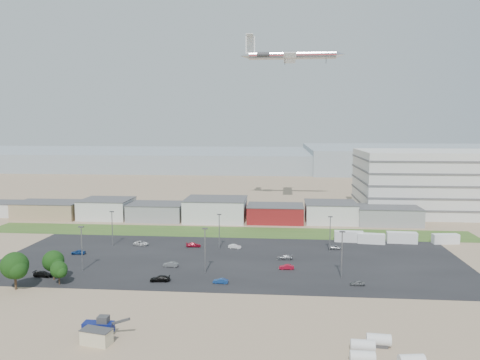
# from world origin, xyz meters

# --- Properties ---
(ground) EXTENTS (700.00, 700.00, 0.00)m
(ground) POSITION_xyz_m (0.00, 0.00, 0.00)
(ground) COLOR #90785B
(ground) RESTS_ON ground
(parking_lot) EXTENTS (120.00, 50.00, 0.01)m
(parking_lot) POSITION_xyz_m (5.00, 20.00, 0.01)
(parking_lot) COLOR black
(parking_lot) RESTS_ON ground
(grass_strip) EXTENTS (160.00, 16.00, 0.02)m
(grass_strip) POSITION_xyz_m (0.00, 52.00, 0.01)
(grass_strip) COLOR #365A21
(grass_strip) RESTS_ON ground
(hills_backdrop) EXTENTS (700.00, 200.00, 9.00)m
(hills_backdrop) POSITION_xyz_m (40.00, 315.00, 4.50)
(hills_backdrop) COLOR gray
(hills_backdrop) RESTS_ON ground
(building_row) EXTENTS (170.00, 20.00, 8.00)m
(building_row) POSITION_xyz_m (-17.00, 71.00, 4.00)
(building_row) COLOR silver
(building_row) RESTS_ON ground
(parking_garage) EXTENTS (80.00, 40.00, 25.00)m
(parking_garage) POSITION_xyz_m (90.00, 95.00, 12.50)
(parking_garage) COLOR silver
(parking_garage) RESTS_ON ground
(portable_shed) EXTENTS (5.34, 3.53, 2.47)m
(portable_shed) POSITION_xyz_m (-11.05, -29.50, 1.24)
(portable_shed) COLOR beige
(portable_shed) RESTS_ON ground
(telehandler) EXTENTS (8.00, 2.71, 3.33)m
(telehandler) POSITION_xyz_m (-12.03, -26.30, 1.66)
(telehandler) COLOR #0B1558
(telehandler) RESTS_ON ground
(storage_tank_nw) EXTENTS (3.74, 2.02, 2.19)m
(storage_tank_nw) POSITION_xyz_m (30.70, -28.48, 1.09)
(storage_tank_nw) COLOR silver
(storage_tank_nw) RESTS_ON ground
(storage_tank_ne) EXTENTS (3.90, 2.20, 2.25)m
(storage_tank_ne) POSITION_xyz_m (33.55, -26.31, 1.12)
(storage_tank_ne) COLOR silver
(storage_tank_ne) RESTS_ON ground
(storage_tank_sw) EXTENTS (3.65, 1.88, 2.17)m
(storage_tank_sw) POSITION_xyz_m (30.06, -32.15, 1.08)
(storage_tank_sw) COLOR silver
(storage_tank_sw) RESTS_ON ground
(box_trailer_a) EXTENTS (8.68, 3.23, 3.19)m
(box_trailer_a) POSITION_xyz_m (38.47, 42.20, 1.60)
(box_trailer_a) COLOR silver
(box_trailer_a) RESTS_ON ground
(box_trailer_b) EXTENTS (8.10, 3.39, 2.95)m
(box_trailer_b) POSITION_xyz_m (44.80, 40.60, 1.47)
(box_trailer_b) COLOR silver
(box_trailer_b) RESTS_ON ground
(box_trailer_c) EXTENTS (8.86, 3.26, 3.27)m
(box_trailer_c) POSITION_xyz_m (54.03, 42.01, 1.63)
(box_trailer_c) COLOR silver
(box_trailer_c) RESTS_ON ground
(box_trailer_d) EXTENTS (7.86, 3.29, 2.86)m
(box_trailer_d) POSITION_xyz_m (66.78, 42.36, 1.43)
(box_trailer_d) COLOR silver
(box_trailer_d) RESTS_ON ground
(tree_mid) EXTENTS (6.14, 6.14, 9.21)m
(tree_mid) POSITION_xyz_m (-38.10, -6.58, 4.61)
(tree_mid) COLOR black
(tree_mid) RESTS_ON ground
(tree_right) EXTENTS (5.11, 5.11, 7.66)m
(tree_right) POSITION_xyz_m (-33.09, 0.32, 3.83)
(tree_right) COLOR black
(tree_right) RESTS_ON ground
(tree_near) EXTENTS (3.95, 3.95, 5.93)m
(tree_near) POSITION_xyz_m (-30.38, -2.66, 2.96)
(tree_near) COLOR black
(tree_near) RESTS_ON ground
(lightpole_front_l) EXTENTS (1.27, 0.53, 10.83)m
(lightpole_front_l) POSITION_xyz_m (-29.51, 7.48, 5.42)
(lightpole_front_l) COLOR slate
(lightpole_front_l) RESTS_ON ground
(lightpole_front_m) EXTENTS (1.26, 0.53, 10.75)m
(lightpole_front_m) POSITION_xyz_m (0.21, 8.51, 5.38)
(lightpole_front_m) COLOR slate
(lightpole_front_m) RESTS_ON ground
(lightpole_front_r) EXTENTS (1.28, 0.53, 10.87)m
(lightpole_front_r) POSITION_xyz_m (31.98, 7.63, 5.43)
(lightpole_front_r) COLOR slate
(lightpole_front_r) RESTS_ON ground
(lightpole_back_l) EXTENTS (1.20, 0.50, 10.16)m
(lightpole_back_l) POSITION_xyz_m (-30.83, 31.33, 5.08)
(lightpole_back_l) COLOR slate
(lightpole_back_l) RESTS_ON ground
(lightpole_back_m) EXTENTS (1.17, 0.49, 9.93)m
(lightpole_back_m) POSITION_xyz_m (0.61, 30.85, 4.97)
(lightpole_back_m) COLOR slate
(lightpole_back_m) RESTS_ON ground
(lightpole_back_r) EXTENTS (1.17, 0.49, 9.94)m
(lightpole_back_r) POSITION_xyz_m (31.61, 30.14, 4.97)
(lightpole_back_r) COLOR slate
(lightpole_back_r) RESTS_ON ground
(airliner) EXTENTS (44.18, 30.36, 12.96)m
(airliner) POSITION_xyz_m (22.05, 101.50, 64.10)
(airliner) COLOR silver
(parked_car_1) EXTENTS (3.68, 1.45, 1.19)m
(parked_car_1) POSITION_xyz_m (19.50, 12.80, 0.60)
(parked_car_1) COLOR maroon
(parked_car_1) RESTS_ON ground
(parked_car_2) EXTENTS (3.20, 1.33, 1.08)m
(parked_car_2) POSITION_xyz_m (34.81, 2.51, 0.54)
(parked_car_2) COLOR #595B5E
(parked_car_2) RESTS_ON ground
(parked_car_3) EXTENTS (4.66, 2.28, 1.30)m
(parked_car_3) POSITION_xyz_m (-8.87, 1.29, 0.65)
(parked_car_3) COLOR black
(parked_car_3) RESTS_ON ground
(parked_car_4) EXTENTS (3.83, 1.58, 1.23)m
(parked_car_4) POSITION_xyz_m (-9.08, 12.34, 0.62)
(parked_car_4) COLOR #595B5E
(parked_car_4) RESTS_ON ground
(parked_car_5) EXTENTS (3.82, 1.71, 1.28)m
(parked_car_5) POSITION_xyz_m (-36.77, 21.36, 0.64)
(parked_car_5) COLOR navy
(parked_car_5) RESTS_ON ground
(parked_car_6) EXTENTS (4.45, 2.19, 1.24)m
(parked_car_6) POSITION_xyz_m (-7.02, 31.89, 0.62)
(parked_car_6) COLOR maroon
(parked_car_6) RESTS_ON ground
(parked_car_8) EXTENTS (3.65, 1.49, 1.24)m
(parked_car_8) POSITION_xyz_m (33.53, 32.68, 0.62)
(parked_car_8) COLOR #A5A5AA
(parked_car_8) RESTS_ON ground
(parked_car_9) EXTENTS (4.61, 2.47, 1.23)m
(parked_car_9) POSITION_xyz_m (-22.66, 32.34, 0.62)
(parked_car_9) COLOR silver
(parked_car_9) RESTS_ON ground
(parked_car_10) EXTENTS (4.63, 2.17, 1.31)m
(parked_car_10) POSITION_xyz_m (-36.59, 2.07, 0.65)
(parked_car_10) COLOR black
(parked_car_10) RESTS_ON ground
(parked_car_11) EXTENTS (3.78, 1.73, 1.20)m
(parked_car_11) POSITION_xyz_m (5.00, 31.19, 0.60)
(parked_car_11) COLOR silver
(parked_car_11) RESTS_ON ground
(parked_car_12) EXTENTS (4.34, 2.13, 1.21)m
(parked_car_12) POSITION_xyz_m (19.06, 21.30, 0.61)
(parked_car_12) COLOR #A5A5AA
(parked_car_12) RESTS_ON ground
(parked_car_13) EXTENTS (3.47, 1.43, 1.12)m
(parked_car_13) POSITION_xyz_m (4.84, 1.18, 0.56)
(parked_car_13) COLOR navy
(parked_car_13) RESTS_ON ground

